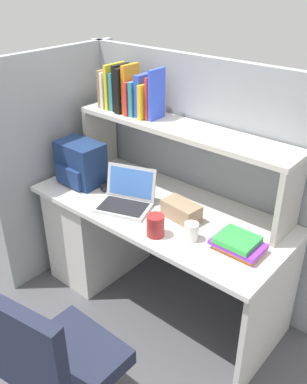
{
  "coord_description": "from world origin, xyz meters",
  "views": [
    {
      "loc": [
        1.37,
        -1.66,
        2.02
      ],
      "look_at": [
        0.0,
        -0.05,
        0.85
      ],
      "focal_mm": 39.3,
      "sensor_mm": 36.0,
      "label": 1
    }
  ],
  "objects": [
    {
      "name": "ground_plane",
      "position": [
        0.0,
        0.0,
        0.0
      ],
      "size": [
        8.0,
        8.0,
        0.0
      ],
      "primitive_type": "plane",
      "color": "#4C4C51"
    },
    {
      "name": "computer_mouse",
      "position": [
        -0.38,
        -0.04,
        0.75
      ],
      "size": [
        0.09,
        0.12,
        0.03
      ],
      "primitive_type": "cube",
      "rotation": [
        0.0,
        0.0,
        -0.38
      ],
      "color": "#262628",
      "rests_on": "desk"
    },
    {
      "name": "desk_book_stack",
      "position": [
        0.58,
        -0.07,
        0.77
      ],
      "size": [
        0.26,
        0.17,
        0.08
      ],
      "color": "orange",
      "rests_on": "desk"
    },
    {
      "name": "office_chair",
      "position": [
        0.26,
        -1.0,
        0.39
      ],
      "size": [
        0.52,
        0.52,
        0.93
      ],
      "rotation": [
        0.0,
        0.0,
        3.3
      ],
      "color": "black",
      "rests_on": "ground_plane"
    },
    {
      "name": "paper_cup",
      "position": [
        0.34,
        -0.15,
        0.78
      ],
      "size": [
        0.08,
        0.08,
        0.1
      ],
      "primitive_type": "cylinder",
      "color": "white",
      "rests_on": "desk"
    },
    {
      "name": "overhead_hutch",
      "position": [
        0.0,
        0.2,
        1.08
      ],
      "size": [
        1.44,
        0.28,
        0.45
      ],
      "color": "#BCB7AC",
      "rests_on": "desk"
    },
    {
      "name": "reference_books_on_shelf",
      "position": [
        -0.4,
        0.2,
        1.31
      ],
      "size": [
        0.44,
        0.19,
        0.3
      ],
      "color": "olive",
      "rests_on": "overhead_hutch"
    },
    {
      "name": "laptop",
      "position": [
        -0.16,
        -0.11,
        0.78
      ],
      "size": [
        0.38,
        0.35,
        0.22
      ],
      "color": "#B7BABF",
      "rests_on": "desk"
    },
    {
      "name": "backpack",
      "position": [
        -0.6,
        -0.09,
        0.86
      ],
      "size": [
        0.3,
        0.23,
        0.28
      ],
      "color": "navy",
      "rests_on": "desk"
    },
    {
      "name": "cubicle_partition_rear",
      "position": [
        0.0,
        0.38,
        0.78
      ],
      "size": [
        1.84,
        0.05,
        1.55
      ],
      "primitive_type": "cube",
      "color": "gray",
      "rests_on": "ground_plane"
    },
    {
      "name": "tissue_box",
      "position": [
        0.18,
        -0.02,
        0.78
      ],
      "size": [
        0.23,
        0.15,
        0.1
      ],
      "primitive_type": "cube",
      "rotation": [
        0.0,
        0.0,
        -0.12
      ],
      "color": "#9E7F60",
      "rests_on": "desk"
    },
    {
      "name": "cubicle_partition_left",
      "position": [
        -0.85,
        -0.05,
        0.78
      ],
      "size": [
        0.05,
        1.06,
        1.55
      ],
      "primitive_type": "cube",
      "color": "gray",
      "rests_on": "ground_plane"
    },
    {
      "name": "desk",
      "position": [
        -0.39,
        0.0,
        0.4
      ],
      "size": [
        1.6,
        0.7,
        0.73
      ],
      "color": "silver",
      "rests_on": "ground_plane"
    },
    {
      "name": "snack_canister",
      "position": [
        0.18,
        -0.24,
        0.79
      ],
      "size": [
        0.1,
        0.1,
        0.12
      ],
      "primitive_type": "cylinder",
      "color": "maroon",
      "rests_on": "desk"
    }
  ]
}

